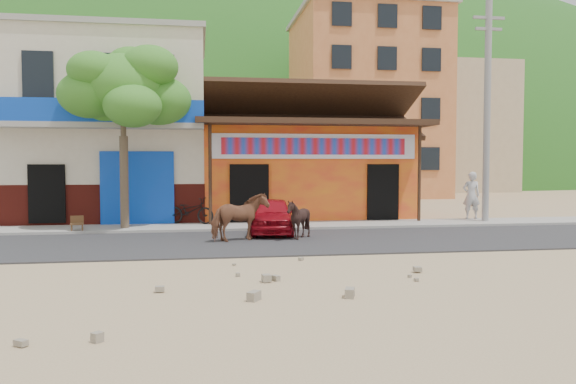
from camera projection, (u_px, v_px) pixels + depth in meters
name	position (u px, v px, depth m)	size (l,w,h in m)	color
ground	(292.00, 257.00, 13.41)	(120.00, 120.00, 0.00)	#9E825B
road	(277.00, 242.00, 15.88)	(60.00, 5.00, 0.04)	#28282B
sidewalk	(263.00, 226.00, 19.33)	(60.00, 2.00, 0.12)	gray
dance_club	(300.00, 174.00, 23.49)	(8.00, 6.00, 3.60)	orange
cafe_building	(114.00, 131.00, 22.23)	(7.00, 6.00, 7.00)	beige
apartment_front	(365.00, 108.00, 38.18)	(9.00, 9.00, 12.00)	#CC723F
apartment_rear	(450.00, 129.00, 45.55)	(8.00, 8.00, 10.00)	tan
hillside	(214.00, 96.00, 81.83)	(100.00, 40.00, 24.00)	#194C14
tree	(124.00, 136.00, 18.25)	(3.00, 3.00, 6.00)	#2D721E
utility_pole	(487.00, 111.00, 20.40)	(0.24, 0.24, 8.00)	gray
cow_tan	(240.00, 217.00, 15.83)	(0.73, 1.61, 1.36)	brown
cow_dark	(298.00, 219.00, 16.24)	(0.93, 1.05, 1.16)	black
red_car	(272.00, 215.00, 17.65)	(1.32, 3.28, 1.12)	#A30B18
scooter	(190.00, 211.00, 19.59)	(0.61, 1.75, 0.92)	black
pedestrian	(471.00, 195.00, 21.22)	(0.65, 0.43, 1.79)	silver
cafe_chair_left	(77.00, 217.00, 17.68)	(0.40, 0.40, 0.85)	#53351B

